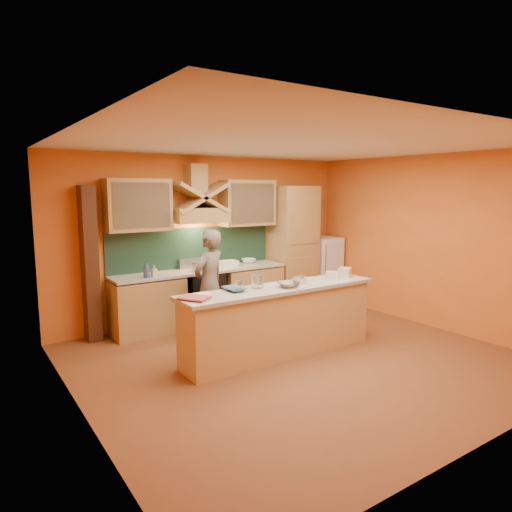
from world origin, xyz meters
TOP-DOWN VIEW (x-y plane):
  - floor at (0.00, 0.00)m, footprint 5.50×5.00m
  - ceiling at (0.00, 0.00)m, footprint 5.50×5.00m
  - wall_back at (0.00, 2.50)m, footprint 5.50×0.02m
  - wall_front at (0.00, -2.50)m, footprint 5.50×0.02m
  - wall_left at (-2.75, 0.00)m, footprint 0.02×5.00m
  - wall_right at (2.75, 0.00)m, footprint 0.02×5.00m
  - base_cabinet_left at (-1.25, 2.20)m, footprint 1.10×0.60m
  - base_cabinet_right at (0.65, 2.20)m, footprint 1.10×0.60m
  - counter_top at (-0.30, 2.20)m, footprint 3.00×0.62m
  - stove at (-0.30, 2.20)m, footprint 0.60×0.58m
  - backsplash at (-0.30, 2.48)m, footprint 3.00×0.03m
  - range_hood at (-0.30, 2.25)m, footprint 0.92×0.50m
  - hood_chimney at (-0.30, 2.35)m, footprint 0.30×0.30m
  - upper_cabinet_left at (-1.30, 2.33)m, footprint 1.00×0.35m
  - upper_cabinet_right at (0.70, 2.33)m, footprint 1.00×0.35m
  - pantry_column at (1.65, 2.20)m, footprint 0.80×0.60m
  - fridge at (2.40, 2.20)m, footprint 0.58×0.60m
  - trim_column_left at (-2.05, 2.35)m, footprint 0.20×0.30m
  - island_body at (-0.10, 0.30)m, footprint 2.80×0.55m
  - island_top at (-0.10, 0.30)m, footprint 2.90×0.62m
  - person at (-0.51, 1.52)m, footprint 0.71×0.60m
  - pot_large at (-0.38, 2.11)m, footprint 0.33×0.33m
  - pot_small at (-0.16, 2.23)m, footprint 0.22×0.22m
  - soap_bottle_a at (-1.19, 2.02)m, footprint 0.09×0.09m
  - soap_bottle_b at (-1.30, 2.05)m, footprint 0.11×0.11m
  - bowl_back at (0.72, 2.33)m, footprint 0.34×0.34m
  - dish_rack at (0.22, 2.20)m, footprint 0.31×0.25m
  - book_lower at (-1.48, 0.23)m, footprint 0.41×0.44m
  - book_upper at (-0.84, 0.44)m, footprint 0.22×0.30m
  - jar_large at (-0.39, 0.41)m, footprint 0.19×0.19m
  - jar_small at (-0.72, 0.33)m, footprint 0.14×0.14m
  - kitchen_scale at (0.19, 0.23)m, footprint 0.15×0.15m
  - mixing_bowl at (-0.02, 0.21)m, footprint 0.35×0.35m
  - cloth at (0.07, 0.12)m, footprint 0.26×0.22m
  - grocery_bag_a at (1.14, 0.33)m, footprint 0.26×0.25m
  - grocery_bag_b at (0.88, 0.33)m, footprint 0.21×0.20m

SIDE VIEW (x-z plane):
  - floor at x=0.00m, z-range -0.01..0.01m
  - base_cabinet_left at x=-1.25m, z-range 0.00..0.86m
  - base_cabinet_right at x=0.65m, z-range 0.00..0.86m
  - island_body at x=-0.10m, z-range 0.00..0.88m
  - stove at x=-0.30m, z-range 0.00..0.90m
  - fridge at x=2.40m, z-range 0.00..1.30m
  - person at x=-0.51m, z-range 0.00..1.65m
  - counter_top at x=-0.30m, z-range 0.88..0.92m
  - island_top at x=-0.10m, z-range 0.90..0.95m
  - cloth at x=0.07m, z-range 0.94..0.96m
  - bowl_back at x=0.72m, z-range 0.92..1.00m
  - book_lower at x=-1.48m, z-range 0.94..0.98m
  - pot_small at x=-0.16m, z-range 0.90..1.04m
  - dish_rack at x=0.22m, z-range 0.92..1.02m
  - pot_large at x=-0.38m, z-range 0.90..1.05m
  - book_upper at x=-0.84m, z-range 0.97..0.99m
  - mixing_bowl at x=-0.02m, z-range 0.94..1.02m
  - grocery_bag_b at x=0.88m, z-range 0.94..1.05m
  - kitchen_scale at x=0.19m, z-range 0.94..1.06m
  - soap_bottle_a at x=-1.19m, z-range 0.92..1.10m
  - grocery_bag_a at x=1.14m, z-range 0.95..1.08m
  - jar_small at x=-0.72m, z-range 0.95..1.10m
  - jar_large at x=-0.39m, z-range 0.94..1.12m
  - soap_bottle_b at x=-1.30m, z-range 0.92..1.17m
  - pantry_column at x=1.65m, z-range 0.00..2.30m
  - trim_column_left at x=-2.05m, z-range 0.00..2.30m
  - backsplash at x=-0.30m, z-range 0.90..1.60m
  - wall_back at x=0.00m, z-range 0.00..2.80m
  - wall_front at x=0.00m, z-range 0.00..2.80m
  - wall_left at x=-2.75m, z-range 0.00..2.80m
  - wall_right at x=2.75m, z-range 0.00..2.80m
  - range_hood at x=-0.30m, z-range 1.70..1.94m
  - upper_cabinet_left at x=-1.30m, z-range 1.60..2.40m
  - upper_cabinet_right at x=0.70m, z-range 1.60..2.40m
  - hood_chimney at x=-0.30m, z-range 2.15..2.65m
  - ceiling at x=0.00m, z-range 2.79..2.80m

